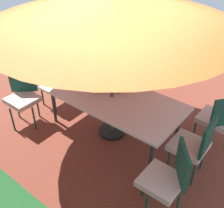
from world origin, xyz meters
The scene contains 11 objects.
ground_plane centered at (0.00, 0.00, -0.01)m, with size 10.00×10.00×0.02m, color brown.
dining_table centered at (0.00, 0.00, 0.68)m, with size 2.25×1.05×0.73m.
patio_umbrella centered at (0.00, 0.00, 2.06)m, with size 3.40×3.40×2.26m.
chair_southwest centered at (-1.42, -0.74, 0.55)m, with size 0.58×0.58×0.98m.
chair_south centered at (0.04, -0.65, 0.55)m, with size 0.46×0.46×0.98m.
chair_northwest centered at (-1.39, 0.73, 0.55)m, with size 0.58×0.58×0.98m.
chair_west centered at (-1.39, 0.02, 0.55)m, with size 0.47×0.46×0.98m.
chair_east centered at (1.42, 0.00, 0.55)m, with size 0.47×0.46×0.98m.
chair_northeast centered at (1.36, 0.68, 0.55)m, with size 0.59×0.59×0.98m.
laptop centered at (0.30, -0.07, 0.77)m, with size 0.33×0.26×0.21m.
cup centered at (0.00, -0.15, 0.77)m, with size 0.08×0.08×0.10m, color #286B33.
Camera 1 is at (-2.22, 2.79, 3.04)m, focal length 44.41 mm.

